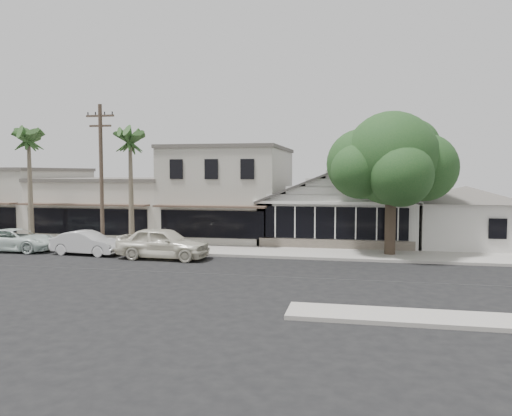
% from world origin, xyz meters
% --- Properties ---
extents(ground, '(140.00, 140.00, 0.00)m').
position_xyz_m(ground, '(0.00, 0.00, 0.00)').
color(ground, black).
rests_on(ground, ground).
extents(sidewalk_north, '(90.00, 3.50, 0.15)m').
position_xyz_m(sidewalk_north, '(-8.00, 6.75, 0.07)').
color(sidewalk_north, '#9E9991').
rests_on(sidewalk_north, ground).
extents(corner_shop, '(10.40, 8.60, 5.10)m').
position_xyz_m(corner_shop, '(5.00, 12.47, 2.62)').
color(corner_shop, silver).
rests_on(corner_shop, ground).
extents(side_cottage, '(6.00, 6.00, 3.00)m').
position_xyz_m(side_cottage, '(13.20, 11.50, 1.50)').
color(side_cottage, silver).
rests_on(side_cottage, ground).
extents(row_building_near, '(8.00, 10.00, 6.50)m').
position_xyz_m(row_building_near, '(-3.00, 13.50, 3.25)').
color(row_building_near, '#B8B4A6').
rests_on(row_building_near, ground).
extents(row_building_midnear, '(10.00, 10.00, 4.20)m').
position_xyz_m(row_building_midnear, '(-12.00, 13.50, 2.10)').
color(row_building_midnear, beige).
rests_on(row_building_midnear, ground).
extents(row_building_midfar, '(11.00, 10.00, 5.00)m').
position_xyz_m(row_building_midfar, '(-22.50, 13.50, 2.50)').
color(row_building_midfar, '#B8B4A6').
rests_on(row_building_midfar, ground).
extents(utility_pole, '(1.80, 0.24, 9.00)m').
position_xyz_m(utility_pole, '(-9.00, 5.20, 4.79)').
color(utility_pole, brown).
rests_on(utility_pole, ground).
extents(car_0, '(5.34, 2.30, 1.80)m').
position_xyz_m(car_0, '(-4.41, 3.60, 0.90)').
color(car_0, beige).
rests_on(car_0, ground).
extents(car_1, '(4.38, 1.87, 1.40)m').
position_xyz_m(car_1, '(-9.41, 4.06, 0.70)').
color(car_1, silver).
rests_on(car_1, ground).
extents(car_2, '(5.15, 2.60, 1.40)m').
position_xyz_m(car_2, '(-14.41, 4.37, 0.70)').
color(car_2, silver).
rests_on(car_2, ground).
extents(shade_tree, '(7.55, 6.83, 8.38)m').
position_xyz_m(shade_tree, '(8.15, 7.18, 5.52)').
color(shade_tree, '#493A2C').
rests_on(shade_tree, ground).
extents(palm_east, '(2.82, 2.82, 7.99)m').
position_xyz_m(palm_east, '(-7.33, 5.72, 6.83)').
color(palm_east, '#726651').
rests_on(palm_east, ground).
extents(palm_mid, '(2.68, 2.68, 8.30)m').
position_xyz_m(palm_mid, '(-14.83, 6.47, 7.09)').
color(palm_mid, '#726651').
rests_on(palm_mid, ground).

